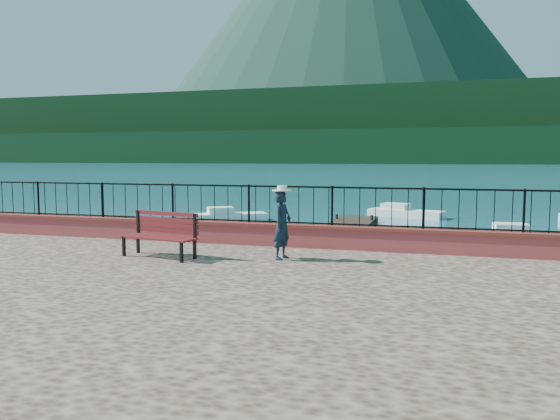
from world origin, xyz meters
The scene contains 15 objects.
ground centered at (0.00, 0.00, 0.00)m, with size 2000.00×2000.00×0.00m, color #19596B.
parapet centered at (0.00, 3.70, 1.49)m, with size 28.00×0.46×0.58m, color #B24140.
railing centered at (0.00, 3.70, 2.25)m, with size 27.00×0.05×0.95m, color black.
dock centered at (-2.00, 12.00, 0.15)m, with size 2.00×16.00×0.30m, color #2D231C.
far_forest centered at (0.00, 300.00, 9.00)m, with size 900.00×60.00×18.00m, color black.
foothills centered at (0.00, 360.00, 22.00)m, with size 900.00×120.00×44.00m, color black.
volcano centered at (-120.00, 700.00, 190.00)m, with size 560.00×560.00×380.00m, color #142D23.
park_bench centered at (-3.81, 1.36, 1.51)m, with size 1.93×0.97×1.02m.
person centered at (-1.08, 1.97, 1.97)m, with size 0.56×0.37×1.53m, color black.
hat centered at (-1.08, 1.97, 2.79)m, with size 0.44×0.44×0.12m, color white.
boat_0 centered at (-6.10, 11.76, 0.40)m, with size 4.34×1.30×0.80m, color silver.
boat_1 centered at (2.33, 10.19, 0.40)m, with size 4.35×1.30×0.80m, color silver.
boat_2 centered at (5.58, 14.29, 0.40)m, with size 3.71×1.30×0.80m, color silver.
boat_3 centered at (-8.74, 17.99, 0.40)m, with size 3.84×1.30×0.80m, color silver.
boat_4 centered at (0.30, 22.70, 0.40)m, with size 4.33×1.30×0.80m, color white.
Camera 1 is at (2.34, -9.60, 3.48)m, focal length 35.00 mm.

